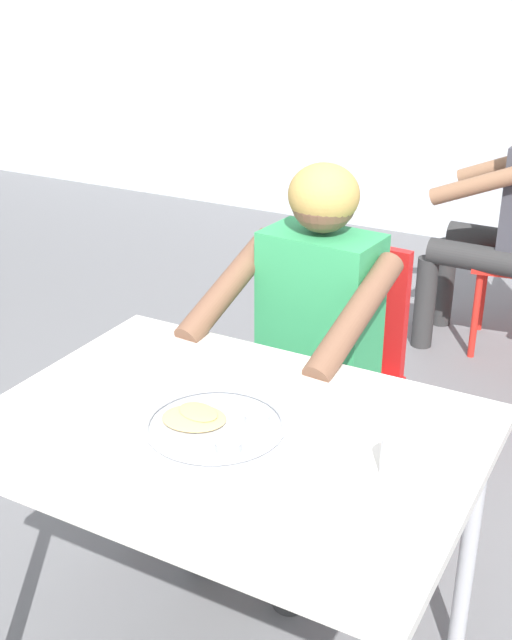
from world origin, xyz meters
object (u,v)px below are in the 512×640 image
drinking_cup (397,454)px  diner_foreground (304,331)px  thali_tray (215,424)px  patron_background (511,204)px  chair_foreground (336,362)px  table_foreground (229,457)px

drinking_cup → diner_foreground: (-0.49, 0.60, -0.08)m
drinking_cup → thali_tray: bearing=-175.7°
drinking_cup → patron_background: 2.30m
thali_tray → patron_background: 2.32m
thali_tray → chair_foreground: chair_foreground is taller
table_foreground → diner_foreground: diner_foreground is taller
chair_foreground → table_foreground: bearing=-83.9°
chair_foreground → diner_foreground: diner_foreground is taller
thali_tray → chair_foreground: 0.90m
chair_foreground → diner_foreground: bearing=-93.6°
chair_foreground → diner_foreground: (-0.01, -0.23, 0.20)m
patron_background → diner_foreground: bearing=-97.7°
thali_tray → drinking_cup: (0.41, 0.03, 0.03)m
table_foreground → patron_background: (0.13, 2.29, 0.04)m
diner_foreground → chair_foreground: bearing=86.4°
table_foreground → thali_tray: size_ratio=3.48×
diner_foreground → table_foreground: bearing=-80.4°
drinking_cup → patron_background: (-0.27, 2.28, -0.09)m
thali_tray → chair_foreground: size_ratio=0.35×
table_foreground → thali_tray: 0.10m
thali_tray → patron_background: size_ratio=0.27×
diner_foreground → patron_background: 1.70m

